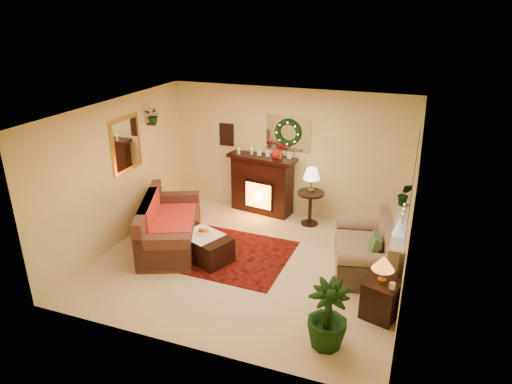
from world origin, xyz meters
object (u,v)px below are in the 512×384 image
(end_table_square, at_px, (381,300))
(coffee_table, at_px, (202,247))
(fireplace, at_px, (262,187))
(loveseat, at_px, (364,246))
(sofa, at_px, (170,223))
(side_table_round, at_px, (310,209))

(end_table_square, height_order, coffee_table, end_table_square)
(fireplace, bearing_deg, coffee_table, -89.21)
(loveseat, distance_m, coffee_table, 2.72)
(sofa, relative_size, fireplace, 1.62)
(side_table_round, bearing_deg, coffee_table, -126.49)
(loveseat, bearing_deg, side_table_round, 120.95)
(sofa, distance_m, loveseat, 3.42)
(side_table_round, relative_size, end_table_square, 1.25)
(end_table_square, bearing_deg, sofa, 167.45)
(fireplace, distance_m, loveseat, 2.84)
(loveseat, distance_m, end_table_square, 1.27)
(side_table_round, distance_m, coffee_table, 2.39)
(end_table_square, bearing_deg, coffee_table, 168.78)
(fireplace, relative_size, coffee_table, 1.22)
(loveseat, bearing_deg, fireplace, 133.92)
(sofa, bearing_deg, coffee_table, -40.29)
(coffee_table, bearing_deg, sofa, -175.27)
(sofa, relative_size, end_table_square, 3.73)
(sofa, height_order, coffee_table, sofa)
(coffee_table, bearing_deg, loveseat, 34.91)
(end_table_square, bearing_deg, loveseat, 109.23)
(loveseat, relative_size, side_table_round, 2.18)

